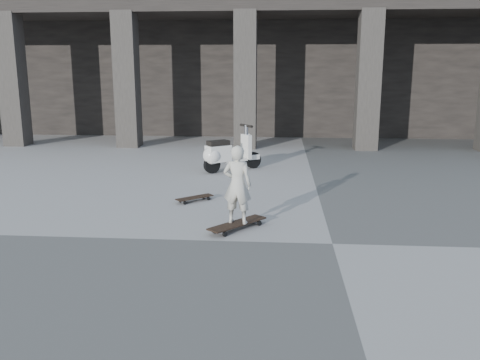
# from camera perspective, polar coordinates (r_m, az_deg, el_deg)

# --- Properties ---
(ground) EXTENTS (90.00, 90.00, 0.00)m
(ground) POSITION_cam_1_polar(r_m,az_deg,el_deg) (7.17, 10.34, -7.06)
(ground) COLOR #4D4C4A
(ground) RESTS_ON ground
(colonnade) EXTENTS (28.00, 8.82, 6.00)m
(colonnade) POSITION_cam_1_polar(r_m,az_deg,el_deg) (20.51, 6.79, 14.23)
(colonnade) COLOR black
(colonnade) RESTS_ON ground
(longboard) EXTENTS (0.85, 0.96, 0.10)m
(longboard) POSITION_cam_1_polar(r_m,az_deg,el_deg) (7.64, -0.29, -4.97)
(longboard) COLOR black
(longboard) RESTS_ON ground
(skateboard_spare) EXTENTS (0.65, 0.61, 0.08)m
(skateboard_spare) POSITION_cam_1_polar(r_m,az_deg,el_deg) (9.25, -5.12, -2.02)
(skateboard_spare) COLOR black
(skateboard_spare) RESTS_ON ground
(child) EXTENTS (0.47, 0.35, 1.17)m
(child) POSITION_cam_1_polar(r_m,az_deg,el_deg) (7.48, -0.30, -0.53)
(child) COLOR beige
(child) RESTS_ON longboard
(scooter) EXTENTS (1.31, 1.04, 1.07)m
(scooter) POSITION_cam_1_polar(r_m,az_deg,el_deg) (11.78, -1.90, 2.95)
(scooter) COLOR black
(scooter) RESTS_ON ground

